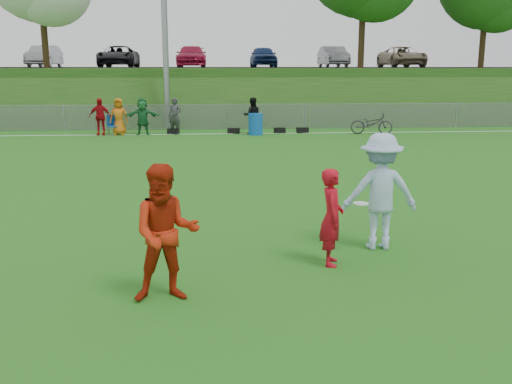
{
  "coord_description": "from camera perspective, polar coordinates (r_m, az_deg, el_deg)",
  "views": [
    {
      "loc": [
        -0.9,
        -8.93,
        3.07
      ],
      "look_at": [
        -0.12,
        0.5,
        1.0
      ],
      "focal_mm": 40.0,
      "sensor_mm": 36.0,
      "label": 1
    }
  ],
  "objects": [
    {
      "name": "player_red_center",
      "position": [
        7.62,
        -8.99,
        -4.11
      ],
      "size": [
        0.96,
        0.78,
        1.86
      ],
      "primitive_type": "imported",
      "rotation": [
        0.0,
        0.0,
        0.09
      ],
      "color": "#B2230C",
      "rests_on": "ground"
    },
    {
      "name": "spectator_row",
      "position": [
        27.12,
        -9.71,
        7.47
      ],
      "size": [
        7.98,
        0.66,
        1.69
      ],
      "color": "#A80B13",
      "rests_on": "ground"
    },
    {
      "name": "car_row",
      "position": [
        40.94,
        -5.26,
        13.35
      ],
      "size": [
        32.04,
        5.18,
        1.44
      ],
      "color": "white",
      "rests_on": "parking_lot"
    },
    {
      "name": "player_blue",
      "position": [
        9.94,
        12.3,
        0.04
      ],
      "size": [
        1.32,
        0.79,
        2.0
      ],
      "primitive_type": "imported",
      "rotation": [
        0.0,
        0.0,
        3.1
      ],
      "color": "#A3BFE2",
      "rests_on": "ground"
    },
    {
      "name": "player_red_left",
      "position": [
        9.02,
        7.58,
        -2.5
      ],
      "size": [
        0.45,
        0.61,
        1.54
      ],
      "primitive_type": "imported",
      "rotation": [
        0.0,
        0.0,
        1.41
      ],
      "color": "#AD0C19",
      "rests_on": "ground"
    },
    {
      "name": "berm",
      "position": [
        39.97,
        -3.5,
        10.07
      ],
      "size": [
        120.0,
        18.0,
        3.0
      ],
      "primitive_type": "cube",
      "color": "#184814",
      "rests_on": "ground"
    },
    {
      "name": "parking_lot",
      "position": [
        41.94,
        -3.59,
        12.29
      ],
      "size": [
        120.0,
        12.0,
        0.1
      ],
      "primitive_type": "cube",
      "color": "black",
      "rests_on": "berm"
    },
    {
      "name": "fence",
      "position": [
        29.04,
        -2.98,
        7.55
      ],
      "size": [
        58.0,
        0.06,
        1.3
      ],
      "color": "gray",
      "rests_on": "ground"
    },
    {
      "name": "frisbee",
      "position": [
        9.54,
        10.44,
        -1.14
      ],
      "size": [
        0.25,
        0.25,
        0.02
      ],
      "color": "white",
      "rests_on": "ground"
    },
    {
      "name": "recycling_bin",
      "position": [
        26.62,
        -0.04,
        6.8
      ],
      "size": [
        0.69,
        0.69,
        0.99
      ],
      "primitive_type": "cylinder",
      "rotation": [
        0.0,
        0.0,
        -0.05
      ],
      "color": "#104FAD",
      "rests_on": "ground"
    },
    {
      "name": "camp_chair",
      "position": [
        27.49,
        -14.07,
        6.14
      ],
      "size": [
        0.64,
        0.65,
        0.92
      ],
      "rotation": [
        0.0,
        0.0,
        0.31
      ],
      "color": "#0F4AA4",
      "rests_on": "ground"
    },
    {
      "name": "sideline_far",
      "position": [
        27.12,
        -2.83,
        5.84
      ],
      "size": [
        60.0,
        0.1,
        0.01
      ],
      "primitive_type": "cube",
      "color": "white",
      "rests_on": "ground"
    },
    {
      "name": "bicycle",
      "position": [
        27.43,
        11.48,
        6.74
      ],
      "size": [
        2.04,
        1.13,
        1.02
      ],
      "primitive_type": "imported",
      "rotation": [
        0.0,
        0.0,
        1.32
      ],
      "color": "#29292B",
      "rests_on": "ground"
    },
    {
      "name": "gear_bags",
      "position": [
        27.25,
        -0.84,
        6.15
      ],
      "size": [
        6.73,
        0.41,
        0.26
      ],
      "color": "black",
      "rests_on": "ground"
    },
    {
      "name": "ground",
      "position": [
        9.48,
        0.96,
        -6.52
      ],
      "size": [
        120.0,
        120.0,
        0.0
      ],
      "primitive_type": "plane",
      "color": "#276515",
      "rests_on": "ground"
    }
  ]
}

